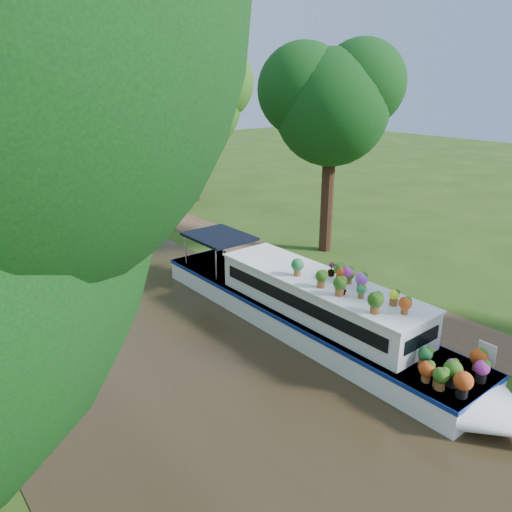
# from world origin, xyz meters

# --- Properties ---
(ground) EXTENTS (100.00, 100.00, 0.00)m
(ground) POSITION_xyz_m (0.00, 0.00, 0.00)
(ground) COLOR #223F0F
(ground) RESTS_ON ground
(canal_water) EXTENTS (10.00, 100.00, 0.02)m
(canal_water) POSITION_xyz_m (-6.00, 0.00, 0.01)
(canal_water) COLOR black
(canal_water) RESTS_ON ground
(towpath) EXTENTS (2.20, 100.00, 0.03)m
(towpath) POSITION_xyz_m (1.20, 0.00, 0.01)
(towpath) COLOR #4D3624
(towpath) RESTS_ON ground
(plant_boat) EXTENTS (2.29, 13.52, 2.30)m
(plant_boat) POSITION_xyz_m (-2.25, -2.48, 0.85)
(plant_boat) COLOR white
(plant_boat) RESTS_ON canal_water
(tree_near_overhang) EXTENTS (5.52, 5.28, 8.99)m
(tree_near_overhang) POSITION_xyz_m (3.79, 3.06, 6.60)
(tree_near_overhang) COLOR black
(tree_near_overhang) RESTS_ON ground
(tree_near_mid) EXTENTS (6.90, 6.60, 9.40)m
(tree_near_mid) POSITION_xyz_m (4.48, 15.08, 6.44)
(tree_near_mid) COLOR black
(tree_near_mid) RESTS_ON ground
(tree_near_far) EXTENTS (7.59, 7.26, 10.30)m
(tree_near_far) POSITION_xyz_m (3.98, 26.09, 7.05)
(tree_near_far) COLOR black
(tree_near_far) RESTS_ON ground
(second_boat) EXTENTS (3.00, 6.67, 1.23)m
(second_boat) POSITION_xyz_m (-2.75, 17.57, 0.50)
(second_boat) COLOR black
(second_boat) RESTS_ON canal_water
(pedestrian_pink) EXTENTS (0.73, 0.53, 1.84)m
(pedestrian_pink) POSITION_xyz_m (0.50, 19.83, 0.95)
(pedestrian_pink) COLOR pink
(pedestrian_pink) RESTS_ON towpath
(pedestrian_dark) EXTENTS (1.14, 1.06, 1.88)m
(pedestrian_dark) POSITION_xyz_m (1.02, 22.84, 0.97)
(pedestrian_dark) COLOR black
(pedestrian_dark) RESTS_ON towpath
(verge_plant) EXTENTS (0.41, 0.38, 0.37)m
(verge_plant) POSITION_xyz_m (-0.54, 2.77, 0.19)
(verge_plant) COLOR #3C7122
(verge_plant) RESTS_ON ground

